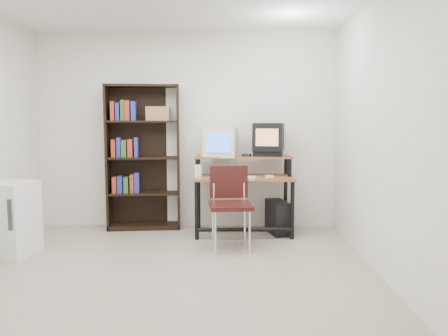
{
  "coord_description": "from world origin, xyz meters",
  "views": [
    {
      "loc": [
        0.66,
        -3.86,
        1.41
      ],
      "look_at": [
        0.54,
        1.1,
        0.89
      ],
      "focal_mm": 35.0,
      "sensor_mm": 36.0,
      "label": 1
    }
  ],
  "objects_px": {
    "pc_tower": "(278,217)",
    "bookshelf": "(143,156)",
    "computer_desk": "(243,180)",
    "crt_monitor": "(221,142)",
    "school_chair": "(230,198)",
    "crt_tv": "(269,137)",
    "mini_fridge": "(10,219)"
  },
  "relations": [
    {
      "from": "pc_tower",
      "to": "bookshelf",
      "type": "distance_m",
      "value": 1.93
    },
    {
      "from": "crt_monitor",
      "to": "school_chair",
      "type": "distance_m",
      "value": 0.94
    },
    {
      "from": "pc_tower",
      "to": "computer_desk",
      "type": "bearing_deg",
      "value": 166.69
    },
    {
      "from": "computer_desk",
      "to": "crt_monitor",
      "type": "distance_m",
      "value": 0.56
    },
    {
      "from": "pc_tower",
      "to": "mini_fridge",
      "type": "distance_m",
      "value": 3.09
    },
    {
      "from": "computer_desk",
      "to": "pc_tower",
      "type": "distance_m",
      "value": 0.65
    },
    {
      "from": "school_chair",
      "to": "bookshelf",
      "type": "xyz_separation_m",
      "value": [
        -1.16,
        0.89,
        0.4
      ]
    },
    {
      "from": "crt_tv",
      "to": "mini_fridge",
      "type": "height_order",
      "value": "crt_tv"
    },
    {
      "from": "crt_monitor",
      "to": "school_chair",
      "type": "bearing_deg",
      "value": -72.95
    },
    {
      "from": "computer_desk",
      "to": "bookshelf",
      "type": "relative_size",
      "value": 0.66
    },
    {
      "from": "computer_desk",
      "to": "mini_fridge",
      "type": "bearing_deg",
      "value": -160.95
    },
    {
      "from": "crt_monitor",
      "to": "pc_tower",
      "type": "relative_size",
      "value": 1.0
    },
    {
      "from": "pc_tower",
      "to": "school_chair",
      "type": "bearing_deg",
      "value": -147.84
    },
    {
      "from": "computer_desk",
      "to": "school_chair",
      "type": "bearing_deg",
      "value": -106.78
    },
    {
      "from": "computer_desk",
      "to": "crt_tv",
      "type": "relative_size",
      "value": 2.91
    },
    {
      "from": "computer_desk",
      "to": "bookshelf",
      "type": "bearing_deg",
      "value": 166.42
    },
    {
      "from": "crt_tv",
      "to": "school_chair",
      "type": "distance_m",
      "value": 1.1
    },
    {
      "from": "computer_desk",
      "to": "crt_monitor",
      "type": "xyz_separation_m",
      "value": [
        -0.29,
        0.1,
        0.47
      ]
    },
    {
      "from": "crt_tv",
      "to": "mini_fridge",
      "type": "xyz_separation_m",
      "value": [
        -2.81,
        -1.08,
        -0.83
      ]
    },
    {
      "from": "mini_fridge",
      "to": "crt_tv",
      "type": "bearing_deg",
      "value": 30.69
    },
    {
      "from": "bookshelf",
      "to": "mini_fridge",
      "type": "xyz_separation_m",
      "value": [
        -1.17,
        -1.24,
        -0.57
      ]
    },
    {
      "from": "school_chair",
      "to": "bookshelf",
      "type": "distance_m",
      "value": 1.51
    },
    {
      "from": "pc_tower",
      "to": "school_chair",
      "type": "xyz_separation_m",
      "value": [
        -0.6,
        -0.63,
        0.36
      ]
    },
    {
      "from": "crt_monitor",
      "to": "bookshelf",
      "type": "xyz_separation_m",
      "value": [
        -1.03,
        0.16,
        -0.19
      ]
    },
    {
      "from": "pc_tower",
      "to": "bookshelf",
      "type": "relative_size",
      "value": 0.24
    },
    {
      "from": "crt_tv",
      "to": "mini_fridge",
      "type": "relative_size",
      "value": 0.55
    },
    {
      "from": "pc_tower",
      "to": "bookshelf",
      "type": "bearing_deg",
      "value": 157.61
    },
    {
      "from": "crt_monitor",
      "to": "pc_tower",
      "type": "height_order",
      "value": "crt_monitor"
    },
    {
      "from": "crt_monitor",
      "to": "mini_fridge",
      "type": "relative_size",
      "value": 0.57
    },
    {
      "from": "computer_desk",
      "to": "crt_monitor",
      "type": "relative_size",
      "value": 2.79
    },
    {
      "from": "crt_tv",
      "to": "crt_monitor",
      "type": "bearing_deg",
      "value": -168.51
    },
    {
      "from": "computer_desk",
      "to": "pc_tower",
      "type": "relative_size",
      "value": 2.79
    }
  ]
}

